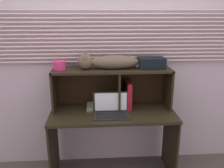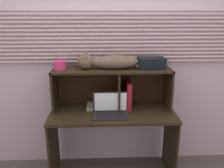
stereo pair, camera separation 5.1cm
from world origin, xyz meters
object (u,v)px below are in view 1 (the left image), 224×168
(laptop, at_px, (111,110))
(binder_upright, at_px, (128,94))
(small_basket, at_px, (60,65))
(book_stack, at_px, (95,107))
(storage_box, at_px, (151,63))
(cat, at_px, (108,62))

(laptop, height_order, binder_upright, binder_upright)
(binder_upright, relative_size, small_basket, 2.34)
(binder_upright, bearing_deg, book_stack, -179.07)
(small_basket, bearing_deg, storage_box, 0.00)
(cat, bearing_deg, laptop, -84.85)
(cat, distance_m, book_stack, 0.50)
(cat, xyz_separation_m, laptop, (0.02, -0.19, -0.45))
(cat, height_order, binder_upright, cat)
(cat, relative_size, laptop, 2.31)
(storage_box, bearing_deg, cat, 180.00)
(laptop, height_order, storage_box, storage_box)
(small_basket, bearing_deg, binder_upright, 0.00)
(cat, bearing_deg, binder_upright, -0.00)
(laptop, distance_m, binder_upright, 0.28)
(book_stack, bearing_deg, cat, 2.24)
(laptop, height_order, small_basket, small_basket)
(cat, relative_size, binder_upright, 2.85)
(cat, distance_m, storage_box, 0.44)
(binder_upright, distance_m, book_stack, 0.38)
(cat, distance_m, binder_upright, 0.41)
(binder_upright, relative_size, book_stack, 1.38)
(laptop, xyz_separation_m, storage_box, (0.42, 0.19, 0.43))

